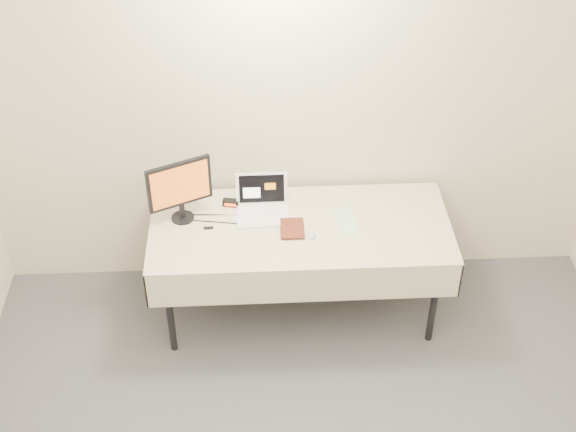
{
  "coord_description": "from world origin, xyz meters",
  "views": [
    {
      "loc": [
        -0.27,
        -1.77,
        3.86
      ],
      "look_at": [
        -0.08,
        1.99,
        0.86
      ],
      "focal_mm": 50.0,
      "sensor_mm": 36.0,
      "label": 1
    }
  ],
  "objects_px": {
    "table": "(300,233)",
    "laptop": "(262,204)",
    "monitor": "(180,187)",
    "book": "(280,218)"
  },
  "relations": [
    {
      "from": "table",
      "to": "laptop",
      "type": "height_order",
      "value": "laptop"
    },
    {
      "from": "monitor",
      "to": "book",
      "type": "relative_size",
      "value": 2.12
    },
    {
      "from": "laptop",
      "to": "book",
      "type": "relative_size",
      "value": 1.65
    },
    {
      "from": "monitor",
      "to": "laptop",
      "type": "bearing_deg",
      "value": -19.01
    },
    {
      "from": "laptop",
      "to": "book",
      "type": "height_order",
      "value": "laptop"
    },
    {
      "from": "table",
      "to": "laptop",
      "type": "bearing_deg",
      "value": 145.7
    },
    {
      "from": "table",
      "to": "monitor",
      "type": "relative_size",
      "value": 4.45
    },
    {
      "from": "table",
      "to": "laptop",
      "type": "relative_size",
      "value": 5.72
    },
    {
      "from": "laptop",
      "to": "table",
      "type": "bearing_deg",
      "value": -34.81
    },
    {
      "from": "table",
      "to": "book",
      "type": "distance_m",
      "value": 0.21
    }
  ]
}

